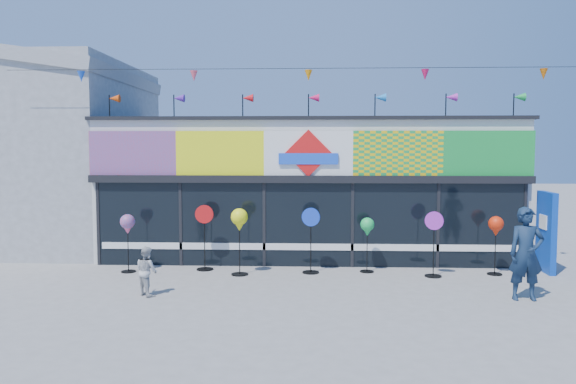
# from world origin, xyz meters

# --- Properties ---
(ground) EXTENTS (80.00, 80.00, 0.00)m
(ground) POSITION_xyz_m (0.00, 0.00, 0.00)
(ground) COLOR gray
(ground) RESTS_ON ground
(kite_shop) EXTENTS (16.00, 5.70, 5.31)m
(kite_shop) POSITION_xyz_m (0.00, 5.94, 2.05)
(kite_shop) COLOR silver
(kite_shop) RESTS_ON ground
(neighbour_building) EXTENTS (8.18, 7.20, 6.87)m
(neighbour_building) POSITION_xyz_m (-10.00, 7.00, 3.20)
(neighbour_building) COLOR #ABAEB1
(neighbour_building) RESTS_ON ground
(blue_sign) EXTENTS (0.21, 1.06, 2.10)m
(blue_sign) POSITION_xyz_m (6.22, 3.02, 1.06)
(blue_sign) COLOR #0B3BA9
(blue_sign) RESTS_ON ground
(spinner_0) EXTENTS (0.39, 0.39, 1.52)m
(spinner_0) POSITION_xyz_m (-4.69, 2.53, 1.22)
(spinner_0) COLOR black
(spinner_0) RESTS_ON ground
(spinner_1) EXTENTS (0.49, 0.44, 1.74)m
(spinner_1) POSITION_xyz_m (-2.74, 2.87, 0.92)
(spinner_1) COLOR black
(spinner_1) RESTS_ON ground
(spinner_2) EXTENTS (0.43, 0.43, 1.71)m
(spinner_2) POSITION_xyz_m (-1.74, 2.32, 1.37)
(spinner_2) COLOR black
(spinner_2) RESTS_ON ground
(spinner_3) EXTENTS (0.47, 0.43, 1.70)m
(spinner_3) POSITION_xyz_m (0.07, 2.62, 0.90)
(spinner_3) COLOR black
(spinner_3) RESTS_ON ground
(spinner_4) EXTENTS (0.36, 0.36, 1.44)m
(spinner_4) POSITION_xyz_m (1.54, 2.79, 1.15)
(spinner_4) COLOR black
(spinner_4) RESTS_ON ground
(spinner_5) EXTENTS (0.44, 0.42, 1.65)m
(spinner_5) POSITION_xyz_m (3.16, 2.32, 0.87)
(spinner_5) COLOR black
(spinner_5) RESTS_ON ground
(spinner_6) EXTENTS (0.38, 0.38, 1.51)m
(spinner_6) POSITION_xyz_m (4.79, 2.62, 1.21)
(spinner_6) COLOR black
(spinner_6) RESTS_ON ground
(adult_man) EXTENTS (0.74, 0.50, 1.99)m
(adult_man) POSITION_xyz_m (4.66, 0.23, 1.00)
(adult_man) COLOR #142741
(adult_man) RESTS_ON ground
(child) EXTENTS (0.60, 0.58, 1.09)m
(child) POSITION_xyz_m (-3.53, 0.26, 0.54)
(child) COLOR #B8B8B8
(child) RESTS_ON ground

